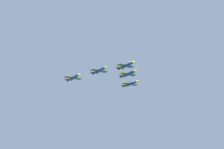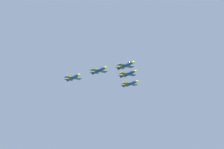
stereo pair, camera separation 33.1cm
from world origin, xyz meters
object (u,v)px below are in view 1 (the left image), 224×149
jet_left_wingman (128,74)px  jet_right_outer (74,77)px  jet_left_outer (130,84)px  jet_lead (126,65)px  jet_right_wingman (99,70)px

jet_left_wingman → jet_right_outer: size_ratio=1.03×
jet_left_outer → jet_right_outer: bearing=-89.7°
jet_lead → jet_right_outer: jet_lead is taller
jet_left_wingman → jet_right_outer: 35.37m
jet_lead → jet_left_wingman: size_ratio=0.97×
jet_left_wingman → jet_left_outer: bearing=140.2°
jet_right_wingman → jet_right_outer: bearing=-138.5°
jet_lead → jet_left_outer: jet_lead is taller
jet_left_wingman → jet_right_outer: (34.07, 8.41, -4.45)m
jet_right_wingman → jet_left_wingman: bearing=91.1°
jet_left_outer → jet_right_outer: size_ratio=1.01×
jet_left_wingman → jet_right_wingman: (17.78, 12.58, -1.20)m
jet_right_outer → jet_left_wingman: bearing=69.7°
jet_lead → jet_right_wingman: jet_lead is taller
jet_left_outer → jet_right_outer: jet_left_outer is taller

